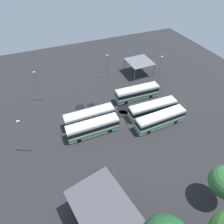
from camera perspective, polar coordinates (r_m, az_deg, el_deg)
name	(u,v)px	position (r m, az deg, el deg)	size (l,w,h in m)	color
ground_plane	(121,118)	(47.05, 2.58, -1.92)	(94.18, 94.18, 0.00)	#28282B
bus_row0_slot1	(93,128)	(42.54, -5.70, -4.66)	(11.67, 2.71, 3.58)	silver
bus_row0_slot2	(90,117)	(45.01, -6.68, -1.43)	(11.73, 2.70, 3.58)	silver
bus_row1_slot0	(160,119)	(45.49, 14.18, -2.14)	(12.23, 3.06, 3.58)	silver
bus_row1_slot1	(153,109)	(47.82, 11.98, 0.98)	(12.08, 2.83, 3.58)	silver
bus_row1_slot3	(137,93)	(52.12, 7.46, 5.68)	(11.95, 3.04, 3.58)	silver
depot_building	(107,222)	(31.28, -1.37, -29.86)	(9.42, 12.95, 6.59)	#99422D
maintenance_shelter	(139,62)	(61.98, 8.17, 14.53)	(7.53, 7.63, 4.28)	slate
lamp_post_far_corner	(38,86)	(52.68, -21.08, 7.33)	(0.56, 0.28, 8.88)	slate
lamp_post_near_entrance	(25,136)	(40.46, -24.47, -6.44)	(0.56, 0.28, 9.00)	slate
lamp_post_by_building	(159,71)	(56.04, 13.89, 11.77)	(0.56, 0.28, 9.62)	slate
lamp_post_mid_lot	(107,65)	(59.19, -1.39, 13.66)	(0.56, 0.28, 7.58)	slate
puddle_between_rows	(123,114)	(48.20, 3.22, -0.60)	(2.82, 2.82, 0.01)	black
puddle_centre_drain	(91,106)	(50.76, -6.23, 1.86)	(2.18, 2.18, 0.01)	black
puddle_front_lane	(80,107)	(50.65, -9.58, 1.34)	(2.55, 2.55, 0.01)	black
puddle_near_shelter	(125,109)	(49.59, 3.75, 0.88)	(3.88, 3.88, 0.01)	black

